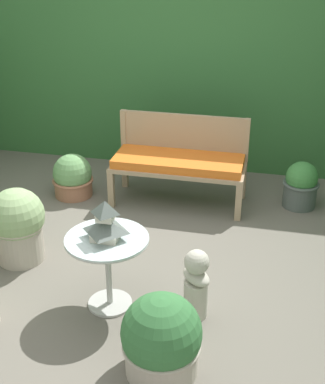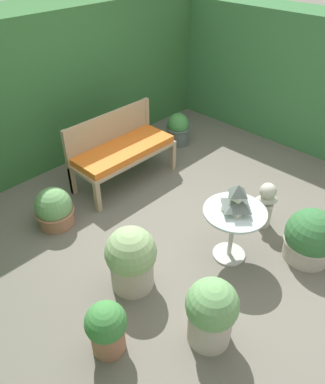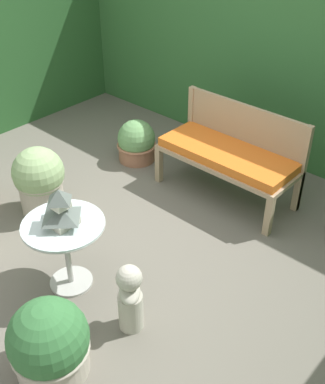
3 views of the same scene
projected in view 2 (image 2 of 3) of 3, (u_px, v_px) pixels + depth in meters
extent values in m
plane|color=#666056|center=(178.00, 228.00, 4.13)|extent=(30.00, 30.00, 0.00)
cube|color=#336633|center=(39.00, 85.00, 4.98)|extent=(6.40, 0.99, 1.93)
cube|color=#38703D|center=(301.00, 78.00, 5.37)|extent=(0.70, 3.65, 1.81)
cube|color=tan|center=(98.00, 198.00, 4.28)|extent=(0.06, 0.06, 0.37)
cube|color=tan|center=(173.00, 156.00, 5.02)|extent=(0.06, 0.06, 0.37)
cube|color=tan|center=(73.00, 181.00, 4.55)|extent=(0.06, 0.06, 0.37)
cube|color=tan|center=(147.00, 144.00, 5.29)|extent=(0.06, 0.06, 0.37)
cube|color=tan|center=(124.00, 154.00, 4.66)|extent=(1.33, 0.55, 0.04)
cube|color=orange|center=(124.00, 150.00, 4.63)|extent=(1.28, 0.51, 0.08)
cube|color=tan|center=(69.00, 163.00, 4.41)|extent=(0.06, 0.06, 0.86)
cube|color=tan|center=(147.00, 128.00, 5.15)|extent=(0.06, 0.06, 0.86)
cube|color=tan|center=(109.00, 127.00, 4.64)|extent=(1.28, 0.04, 0.37)
cylinder|color=#B7B7B2|center=(229.00, 254.00, 3.81)|extent=(0.33, 0.33, 0.02)
cylinder|color=#B7B7B2|center=(232.00, 234.00, 3.65)|extent=(0.04, 0.04, 0.57)
cylinder|color=silver|center=(235.00, 211.00, 3.47)|extent=(0.60, 0.60, 0.01)
torus|color=#B7B7B2|center=(235.00, 212.00, 3.48)|extent=(0.60, 0.60, 0.02)
cube|color=beige|center=(235.00, 208.00, 3.45)|extent=(0.19, 0.19, 0.06)
pyramid|color=#56605B|center=(236.00, 202.00, 3.41)|extent=(0.25, 0.25, 0.09)
cube|color=beige|center=(237.00, 196.00, 3.37)|extent=(0.12, 0.12, 0.05)
pyramid|color=#56605B|center=(238.00, 190.00, 3.33)|extent=(0.16, 0.16, 0.10)
cylinder|color=#B7B2A3|center=(263.00, 214.00, 4.11)|extent=(0.17, 0.17, 0.29)
ellipsoid|color=#B7B2A3|center=(266.00, 200.00, 3.99)|extent=(0.28, 0.28, 0.10)
sphere|color=#B7B2A3|center=(268.00, 191.00, 3.92)|extent=(0.18, 0.18, 0.18)
cylinder|color=#ADA393|center=(307.00, 248.00, 3.74)|extent=(0.46, 0.46, 0.21)
torus|color=#ADA393|center=(309.00, 241.00, 3.68)|extent=(0.50, 0.50, 0.03)
sphere|color=#336B38|center=(312.00, 234.00, 3.62)|extent=(0.51, 0.51, 0.51)
cylinder|color=#4C5651|center=(178.00, 135.00, 5.63)|extent=(0.33, 0.33, 0.26)
torus|color=#4C5651|center=(178.00, 128.00, 5.56)|extent=(0.36, 0.36, 0.03)
sphere|color=#3D7F3D|center=(178.00, 124.00, 5.52)|extent=(0.32, 0.32, 0.32)
cylinder|color=#ADA393|center=(132.00, 271.00, 3.42)|extent=(0.39, 0.39, 0.33)
torus|color=#ADA393|center=(131.00, 259.00, 3.33)|extent=(0.43, 0.43, 0.03)
sphere|color=#89A870|center=(131.00, 252.00, 3.27)|extent=(0.47, 0.47, 0.47)
cylinder|color=#9E664C|center=(108.00, 337.00, 2.91)|extent=(0.27, 0.27, 0.27)
torus|color=#9E664C|center=(107.00, 328.00, 2.84)|extent=(0.30, 0.30, 0.03)
sphere|color=#3D7F3D|center=(106.00, 322.00, 2.80)|extent=(0.33, 0.33, 0.33)
cylinder|color=#ADA393|center=(210.00, 324.00, 2.97)|extent=(0.35, 0.35, 0.35)
torus|color=#ADA393|center=(211.00, 311.00, 2.87)|extent=(0.39, 0.39, 0.03)
sphere|color=#66995B|center=(212.00, 305.00, 2.82)|extent=(0.42, 0.42, 0.42)
cylinder|color=#9E664C|center=(56.00, 217.00, 4.15)|extent=(0.39, 0.39, 0.18)
torus|color=#9E664C|center=(55.00, 211.00, 4.11)|extent=(0.43, 0.43, 0.03)
sphere|color=#66995B|center=(53.00, 205.00, 4.06)|extent=(0.40, 0.40, 0.40)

